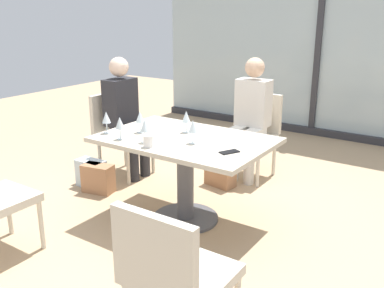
{
  "coord_description": "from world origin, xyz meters",
  "views": [
    {
      "loc": [
        1.92,
        -2.75,
        1.73
      ],
      "look_at": [
        0.0,
        0.1,
        0.65
      ],
      "focal_mm": 40.53,
      "sensor_mm": 36.0,
      "label": 1
    }
  ],
  "objects_px": {
    "chair_front_right": "(174,272)",
    "person_far_left": "(125,112)",
    "wine_glass_5": "(140,117)",
    "chair_far_left": "(119,129)",
    "person_near_window": "(250,113)",
    "dining_table_main": "(185,158)",
    "coffee_cup": "(148,141)",
    "wine_glass_2": "(106,118)",
    "wine_glass_0": "(120,123)",
    "handbag_0": "(91,173)",
    "cell_phone_on_table": "(229,152)",
    "handbag_2": "(98,179)",
    "wine_glass_4": "(145,126)",
    "wine_glass_1": "(193,127)",
    "handbag_1": "(220,172)",
    "wine_glass_3": "(186,117)",
    "chair_near_window": "(254,130)"
  },
  "relations": [
    {
      "from": "chair_far_left",
      "to": "wine_glass_3",
      "type": "relative_size",
      "value": 4.7
    },
    {
      "from": "wine_glass_2",
      "to": "wine_glass_4",
      "type": "distance_m",
      "value": 0.43
    },
    {
      "from": "dining_table_main",
      "to": "cell_phone_on_table",
      "type": "height_order",
      "value": "cell_phone_on_table"
    },
    {
      "from": "wine_glass_1",
      "to": "coffee_cup",
      "type": "bearing_deg",
      "value": -131.13
    },
    {
      "from": "handbag_1",
      "to": "handbag_2",
      "type": "relative_size",
      "value": 1.0
    },
    {
      "from": "cell_phone_on_table",
      "to": "chair_near_window",
      "type": "bearing_deg",
      "value": 135.22
    },
    {
      "from": "person_far_left",
      "to": "wine_glass_0",
      "type": "xyz_separation_m",
      "value": [
        0.71,
        -0.83,
        0.16
      ]
    },
    {
      "from": "person_far_left",
      "to": "person_near_window",
      "type": "relative_size",
      "value": 1.0
    },
    {
      "from": "dining_table_main",
      "to": "wine_glass_5",
      "type": "relative_size",
      "value": 7.42
    },
    {
      "from": "wine_glass_1",
      "to": "person_far_left",
      "type": "bearing_deg",
      "value": 154.36
    },
    {
      "from": "wine_glass_0",
      "to": "wine_glass_5",
      "type": "distance_m",
      "value": 0.24
    },
    {
      "from": "wine_glass_1",
      "to": "handbag_2",
      "type": "height_order",
      "value": "wine_glass_1"
    },
    {
      "from": "chair_front_right",
      "to": "wine_glass_5",
      "type": "xyz_separation_m",
      "value": [
        -1.22,
        1.2,
        0.37
      ]
    },
    {
      "from": "chair_near_window",
      "to": "cell_phone_on_table",
      "type": "relative_size",
      "value": 6.04
    },
    {
      "from": "cell_phone_on_table",
      "to": "chair_far_left",
      "type": "bearing_deg",
      "value": -174.14
    },
    {
      "from": "chair_near_window",
      "to": "coffee_cup",
      "type": "distance_m",
      "value": 1.66
    },
    {
      "from": "person_far_left",
      "to": "wine_glass_5",
      "type": "relative_size",
      "value": 6.81
    },
    {
      "from": "handbag_2",
      "to": "person_near_window",
      "type": "bearing_deg",
      "value": 36.94
    },
    {
      "from": "wine_glass_0",
      "to": "handbag_0",
      "type": "relative_size",
      "value": 0.62
    },
    {
      "from": "dining_table_main",
      "to": "wine_glass_3",
      "type": "xyz_separation_m",
      "value": [
        -0.08,
        0.13,
        0.3
      ]
    },
    {
      "from": "cell_phone_on_table",
      "to": "handbag_1",
      "type": "bearing_deg",
      "value": 149.5
    },
    {
      "from": "person_near_window",
      "to": "wine_glass_0",
      "type": "xyz_separation_m",
      "value": [
        -0.4,
        -1.5,
        0.16
      ]
    },
    {
      "from": "person_far_left",
      "to": "wine_glass_2",
      "type": "distance_m",
      "value": 0.92
    },
    {
      "from": "wine_glass_5",
      "to": "chair_far_left",
      "type": "bearing_deg",
      "value": 144.18
    },
    {
      "from": "wine_glass_0",
      "to": "coffee_cup",
      "type": "distance_m",
      "value": 0.32
    },
    {
      "from": "chair_front_right",
      "to": "person_far_left",
      "type": "distance_m",
      "value": 2.64
    },
    {
      "from": "chair_far_left",
      "to": "wine_glass_2",
      "type": "relative_size",
      "value": 4.7
    },
    {
      "from": "chair_far_left",
      "to": "wine_glass_2",
      "type": "distance_m",
      "value": 1.04
    },
    {
      "from": "wine_glass_2",
      "to": "handbag_2",
      "type": "distance_m",
      "value": 0.87
    },
    {
      "from": "chair_near_window",
      "to": "person_far_left",
      "type": "relative_size",
      "value": 0.69
    },
    {
      "from": "wine_glass_0",
      "to": "wine_glass_3",
      "type": "height_order",
      "value": "same"
    },
    {
      "from": "chair_front_right",
      "to": "wine_glass_1",
      "type": "height_order",
      "value": "wine_glass_1"
    },
    {
      "from": "person_near_window",
      "to": "handbag_0",
      "type": "height_order",
      "value": "person_near_window"
    },
    {
      "from": "handbag_2",
      "to": "person_far_left",
      "type": "bearing_deg",
      "value": 86.32
    },
    {
      "from": "wine_glass_4",
      "to": "handbag_1",
      "type": "bearing_deg",
      "value": 87.09
    },
    {
      "from": "wine_glass_2",
      "to": "wine_glass_4",
      "type": "bearing_deg",
      "value": -2.99
    },
    {
      "from": "cell_phone_on_table",
      "to": "handbag_0",
      "type": "relative_size",
      "value": 0.48
    },
    {
      "from": "dining_table_main",
      "to": "coffee_cup",
      "type": "height_order",
      "value": "coffee_cup"
    },
    {
      "from": "chair_far_left",
      "to": "handbag_1",
      "type": "xyz_separation_m",
      "value": [
        1.09,
        0.3,
        -0.36
      ]
    },
    {
      "from": "person_far_left",
      "to": "wine_glass_3",
      "type": "height_order",
      "value": "person_far_left"
    },
    {
      "from": "person_near_window",
      "to": "wine_glass_0",
      "type": "distance_m",
      "value": 1.56
    },
    {
      "from": "handbag_1",
      "to": "wine_glass_1",
      "type": "bearing_deg",
      "value": -63.93
    },
    {
      "from": "person_near_window",
      "to": "wine_glass_2",
      "type": "xyz_separation_m",
      "value": [
        -0.62,
        -1.43,
        0.16
      ]
    },
    {
      "from": "chair_far_left",
      "to": "handbag_2",
      "type": "bearing_deg",
      "value": -70.55
    },
    {
      "from": "wine_glass_0",
      "to": "handbag_2",
      "type": "bearing_deg",
      "value": 153.15
    },
    {
      "from": "chair_front_right",
      "to": "wine_glass_2",
      "type": "distance_m",
      "value": 1.8
    },
    {
      "from": "wine_glass_5",
      "to": "handbag_1",
      "type": "height_order",
      "value": "wine_glass_5"
    },
    {
      "from": "wine_glass_3",
      "to": "wine_glass_5",
      "type": "distance_m",
      "value": 0.39
    },
    {
      "from": "wine_glass_5",
      "to": "handbag_2",
      "type": "xyz_separation_m",
      "value": [
        -0.64,
        0.08,
        -0.72
      ]
    },
    {
      "from": "wine_glass_3",
      "to": "wine_glass_4",
      "type": "bearing_deg",
      "value": -104.2
    }
  ]
}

